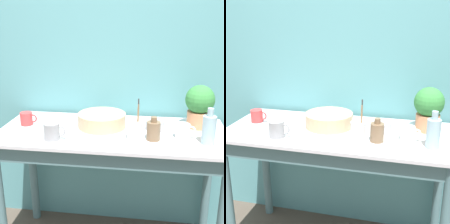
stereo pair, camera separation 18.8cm
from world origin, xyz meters
TOP-DOWN VIEW (x-y plane):
  - wall_back at (0.00, 0.68)m, footprint 6.00×0.05m
  - counter_table at (0.00, 0.29)m, footprint 1.40×0.62m
  - potted_plant at (0.53, 0.45)m, footprint 0.18×0.18m
  - bowl_wash_large at (-0.07, 0.37)m, footprint 0.30×0.30m
  - bottle_tall at (0.55, 0.18)m, footprint 0.07×0.07m
  - bottle_short at (0.25, 0.20)m, footprint 0.08×0.08m
  - mug_grey at (-0.32, 0.12)m, footprint 0.13×0.09m
  - mug_white at (0.42, 0.25)m, footprint 0.12×0.08m
  - mug_red at (-0.56, 0.34)m, footprint 0.11×0.08m
  - bowl_small_steel at (0.26, 0.36)m, footprint 0.11×0.11m
  - utensil_cup at (0.15, 0.19)m, footprint 0.09×0.09m

SIDE VIEW (x-z plane):
  - counter_table at x=0.00m, z-range 0.26..1.14m
  - bowl_small_steel at x=0.26m, z-range 0.88..0.93m
  - mug_red at x=-0.56m, z-range 0.88..0.96m
  - mug_white at x=0.42m, z-range 0.88..0.97m
  - bowl_wash_large at x=-0.07m, z-range 0.88..0.97m
  - mug_grey at x=-0.32m, z-range 0.88..0.98m
  - utensil_cup at x=0.15m, z-range 0.82..1.05m
  - bottle_short at x=0.25m, z-range 0.87..1.00m
  - bottle_tall at x=0.55m, z-range 0.86..1.07m
  - potted_plant at x=0.53m, z-range 0.89..1.16m
  - wall_back at x=0.00m, z-range 0.00..2.40m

